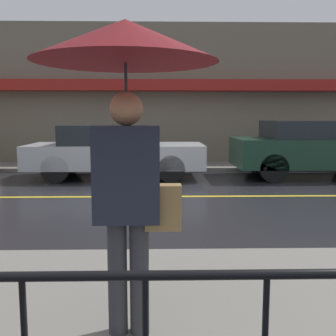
# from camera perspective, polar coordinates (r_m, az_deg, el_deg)

# --- Properties ---
(ground_plane) EXTENTS (80.00, 80.00, 0.00)m
(ground_plane) POSITION_cam_1_polar(r_m,az_deg,el_deg) (7.93, -3.17, -4.18)
(ground_plane) COLOR black
(sidewalk_near) EXTENTS (28.00, 3.19, 0.12)m
(sidewalk_near) POSITION_cam_1_polar(r_m,az_deg,el_deg) (3.08, -6.54, -22.49)
(sidewalk_near) COLOR slate
(sidewalk_near) RESTS_ON ground_plane
(sidewalk_far) EXTENTS (28.00, 1.82, 0.12)m
(sidewalk_far) POSITION_cam_1_polar(r_m,az_deg,el_deg) (12.29, -2.50, 0.24)
(sidewalk_far) COLOR slate
(sidewalk_far) RESTS_ON ground_plane
(lane_marking) EXTENTS (25.20, 0.12, 0.01)m
(lane_marking) POSITION_cam_1_polar(r_m,az_deg,el_deg) (7.93, -3.17, -4.15)
(lane_marking) COLOR gold
(lane_marking) RESTS_ON ground_plane
(building_storefront) EXTENTS (28.00, 0.85, 4.64)m
(building_storefront) POSITION_cam_1_polar(r_m,az_deg,el_deg) (13.24, -2.46, 10.64)
(building_storefront) COLOR #706656
(building_storefront) RESTS_ON ground_plane
(pedestrian) EXTENTS (1.17, 1.17, 2.07)m
(pedestrian) POSITION_cam_1_polar(r_m,az_deg,el_deg) (2.56, -6.05, 12.70)
(pedestrian) COLOR #333338
(pedestrian) RESTS_ON sidewalk_near
(car_silver) EXTENTS (4.51, 1.82, 1.39)m
(car_silver) POSITION_cam_1_polar(r_m,az_deg,el_deg) (10.35, -7.75, 2.52)
(car_silver) COLOR #B2B5BA
(car_silver) RESTS_ON ground_plane
(car_dark_green) EXTENTS (4.14, 1.87, 1.50)m
(car_dark_green) POSITION_cam_1_polar(r_m,az_deg,el_deg) (11.04, 20.17, 2.75)
(car_dark_green) COLOR #193828
(car_dark_green) RESTS_ON ground_plane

